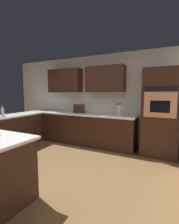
# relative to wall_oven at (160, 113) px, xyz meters

# --- Properties ---
(ground_plane) EXTENTS (14.00, 14.00, 0.00)m
(ground_plane) POSITION_rel_wall_oven_xyz_m (1.85, 1.72, -1.03)
(ground_plane) COLOR brown
(wall_back) EXTENTS (6.00, 0.44, 2.60)m
(wall_back) POSITION_rel_wall_oven_xyz_m (1.92, -0.33, 0.41)
(wall_back) COLOR white
(wall_back) RESTS_ON ground
(lower_cabinets_back) EXTENTS (2.80, 0.60, 0.86)m
(lower_cabinets_back) POSITION_rel_wall_oven_xyz_m (1.95, -0.00, -0.60)
(lower_cabinets_back) COLOR #381E14
(lower_cabinets_back) RESTS_ON ground
(countertop_back) EXTENTS (2.84, 0.64, 0.04)m
(countertop_back) POSITION_rel_wall_oven_xyz_m (1.95, -0.00, -0.15)
(countertop_back) COLOR silver
(countertop_back) RESTS_ON lower_cabinets_back
(lower_cabinets_side) EXTENTS (0.60, 2.90, 0.86)m
(lower_cabinets_side) POSITION_rel_wall_oven_xyz_m (3.67, 1.17, -0.60)
(lower_cabinets_side) COLOR #381E14
(lower_cabinets_side) RESTS_ON ground
(countertop_side) EXTENTS (0.64, 2.94, 0.04)m
(countertop_side) POSITION_rel_wall_oven_xyz_m (3.67, 1.17, -0.15)
(countertop_side) COLOR silver
(countertop_side) RESTS_ON lower_cabinets_side
(wall_oven) EXTENTS (0.80, 0.66, 2.06)m
(wall_oven) POSITION_rel_wall_oven_xyz_m (0.00, 0.00, 0.00)
(wall_oven) COLOR #381E14
(wall_oven) RESTS_ON ground
(blender) EXTENTS (0.15, 0.15, 0.33)m
(blender) POSITION_rel_wall_oven_xyz_m (1.00, -0.02, 0.01)
(blender) COLOR beige
(blender) RESTS_ON countertop_back
(spice_rack) EXTENTS (0.34, 0.11, 0.26)m
(spice_rack) POSITION_rel_wall_oven_xyz_m (2.25, -0.08, -0.00)
(spice_rack) COLOR #472B19
(spice_rack) RESTS_ON countertop_back
(dish_soap_bottle) EXTENTS (0.08, 0.08, 0.30)m
(dish_soap_bottle) POSITION_rel_wall_oven_xyz_m (3.62, 1.44, -0.01)
(dish_soap_bottle) COLOR silver
(dish_soap_bottle) RESTS_ON countertop_side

